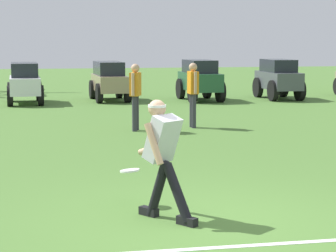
# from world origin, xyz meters

# --- Properties ---
(ground_plane) EXTENTS (80.00, 80.00, 0.00)m
(ground_plane) POSITION_xyz_m (0.00, 0.00, 0.00)
(ground_plane) COLOR #4B7531
(field_line_paint) EXTENTS (23.19, 0.22, 0.01)m
(field_line_paint) POSITION_xyz_m (0.00, -0.83, 0.00)
(field_line_paint) COLOR white
(field_line_paint) RESTS_ON ground_plane
(frisbee_thrower) EXTENTS (0.60, 1.03, 1.43)m
(frisbee_thrower) POSITION_xyz_m (-0.51, 0.34, 0.80)
(frisbee_thrower) COLOR black
(frisbee_thrower) RESTS_ON ground_plane
(frisbee_in_flight) EXTENTS (0.36, 0.36, 0.05)m
(frisbee_in_flight) POSITION_xyz_m (-0.81, 1.08, 0.45)
(frisbee_in_flight) COLOR white
(teammate_near_sideline) EXTENTS (0.32, 0.48, 1.56)m
(teammate_near_sideline) POSITION_xyz_m (0.21, 7.87, 0.94)
(teammate_near_sideline) COLOR #33333D
(teammate_near_sideline) RESTS_ON ground_plane
(teammate_midfield) EXTENTS (0.22, 0.50, 1.56)m
(teammate_midfield) POSITION_xyz_m (1.65, 8.16, 0.94)
(teammate_midfield) COLOR #33333D
(teammate_midfield) RESTS_ON ground_plane
(parked_car_slot_b) EXTENTS (1.24, 2.44, 1.34)m
(parked_car_slot_b) POSITION_xyz_m (-2.49, 14.99, 0.72)
(parked_car_slot_b) COLOR silver
(parked_car_slot_b) RESTS_ON ground_plane
(parked_car_slot_c) EXTENTS (1.27, 2.45, 1.34)m
(parked_car_slot_c) POSITION_xyz_m (0.36, 15.48, 0.72)
(parked_car_slot_c) COLOR #998466
(parked_car_slot_c) RESTS_ON ground_plane
(parked_car_slot_d) EXTENTS (1.28, 2.40, 1.40)m
(parked_car_slot_d) POSITION_xyz_m (3.44, 14.89, 0.74)
(parked_car_slot_d) COLOR #235133
(parked_car_slot_d) RESTS_ON ground_plane
(parked_car_slot_e) EXTENTS (1.19, 2.36, 1.40)m
(parked_car_slot_e) POSITION_xyz_m (6.32, 14.95, 0.74)
(parked_car_slot_e) COLOR #474C51
(parked_car_slot_e) RESTS_ON ground_plane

